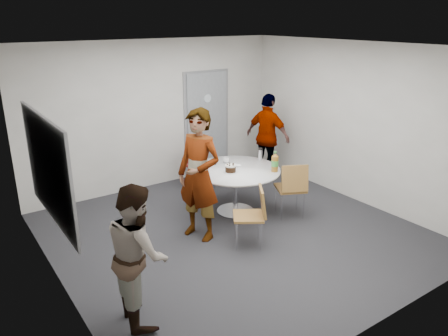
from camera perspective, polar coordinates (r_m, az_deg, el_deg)
floor at (r=6.61m, az=1.44°, el=-8.47°), size 5.00×5.00×0.00m
ceiling at (r=5.86m, az=1.67°, el=15.61°), size 5.00×5.00×0.00m
wall_back at (r=8.18m, az=-8.92°, el=6.88°), size 5.00×0.00×5.00m
wall_left at (r=5.11m, az=-21.74°, el=-1.88°), size 0.00×5.00×5.00m
wall_right at (r=7.79m, az=16.63°, el=5.68°), size 0.00×5.00×5.00m
wall_front at (r=4.46m, az=20.95°, el=-4.84°), size 5.00×0.00×5.00m
door at (r=8.76m, az=-2.27°, el=5.74°), size 1.02×0.17×2.12m
whiteboard at (r=5.27m, az=-21.98°, el=-0.13°), size 0.04×1.90×1.25m
table at (r=7.04m, az=1.79°, el=-0.89°), size 1.43×1.43×1.07m
chair_near_left at (r=6.08m, az=4.01°, el=-5.59°), size 0.59×0.58×0.86m
chair_near_right at (r=6.94m, az=8.91°, el=-2.19°), size 0.60×0.62×0.92m
chair_far at (r=8.11m, az=-3.39°, el=0.99°), size 0.48×0.51×0.88m
person_main at (r=6.15m, az=-3.29°, el=-0.96°), size 0.67×0.81×1.90m
person_left at (r=4.65m, az=-11.21°, el=-10.92°), size 0.68×0.82×1.52m
person_right at (r=8.61m, az=5.73°, el=4.12°), size 0.65×1.05×1.68m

